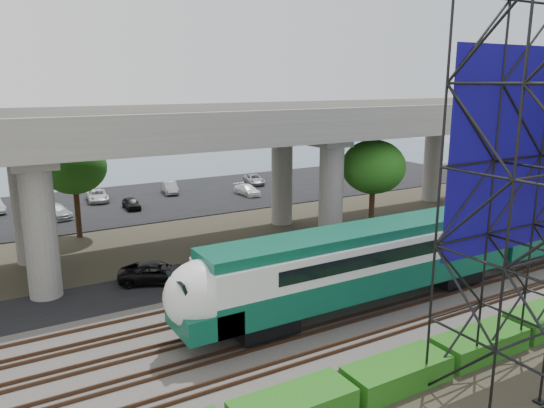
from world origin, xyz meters
TOP-DOWN VIEW (x-y plane):
  - ground at (0.00, 0.00)m, footprint 140.00×140.00m
  - ballast_bed at (0.00, 2.00)m, footprint 90.00×12.00m
  - service_road at (0.00, 10.50)m, footprint 90.00×5.00m
  - parking_lot at (0.00, 34.00)m, footprint 90.00×18.00m
  - harbor_water at (0.00, 56.00)m, footprint 140.00×40.00m
  - rail_tracks at (0.00, 2.00)m, footprint 90.00×9.52m
  - commuter_train at (6.88, 2.00)m, footprint 29.30×3.06m
  - overpass at (-1.37, 16.00)m, footprint 80.00×12.00m
  - hedge_strip at (1.01, -4.30)m, footprint 34.60×1.80m
  - trees at (-4.67, 16.17)m, footprint 40.94×16.94m
  - suv at (-3.90, 11.35)m, footprint 4.97×3.76m
  - parked_cars at (-0.16, 33.69)m, footprint 36.50×9.42m

SIDE VIEW (x-z plane):
  - ground at x=0.00m, z-range 0.00..0.00m
  - harbor_water at x=0.00m, z-range 0.00..0.03m
  - service_road at x=0.00m, z-range 0.00..0.08m
  - parking_lot at x=0.00m, z-range 0.00..0.08m
  - ballast_bed at x=0.00m, z-range 0.00..0.20m
  - rail_tracks at x=0.00m, z-range 0.20..0.36m
  - hedge_strip at x=1.01m, z-range -0.04..1.16m
  - parked_cars at x=-0.16m, z-range 0.04..1.30m
  - suv at x=-3.90m, z-range 0.08..1.33m
  - commuter_train at x=6.88m, z-range 0.73..5.03m
  - trees at x=-4.67m, z-range 1.73..9.42m
  - overpass at x=-1.37m, z-range 2.01..14.41m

